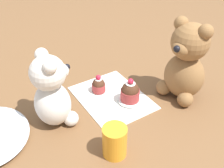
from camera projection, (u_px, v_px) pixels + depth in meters
The scene contains 8 objects.
ground_plane at pixel (112, 98), 0.85m from camera, with size 4.00×4.00×0.00m, color brown.
knitted_placemat at pixel (112, 97), 0.85m from camera, with size 0.25×0.20×0.01m, color silver.
teddy_bear_cream at pixel (52, 92), 0.71m from camera, with size 0.12×0.12×0.22m.
teddy_bear_tan at pixel (186, 63), 0.80m from camera, with size 0.15×0.14×0.26m.
cupcake_near_cream_bear at pixel (99, 85), 0.86m from camera, with size 0.05×0.05×0.06m.
saucer_plate at pixel (130, 100), 0.83m from camera, with size 0.08×0.08×0.01m, color white.
cupcake_near_tan_bear at pixel (130, 92), 0.81m from camera, with size 0.06×0.06×0.08m.
juice_glass at pixel (115, 141), 0.64m from camera, with size 0.06×0.06×0.09m, color orange.
Camera 1 is at (-0.56, 0.36, 0.53)m, focal length 42.00 mm.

